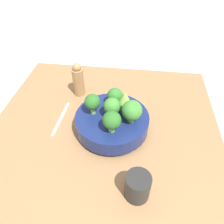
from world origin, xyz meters
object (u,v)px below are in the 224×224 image
Objects in this scene: bowl at (112,122)px; cup at (138,186)px; pepper_mill at (78,80)px; fork at (61,118)px.

bowl is 3.12× the size of cup.
pepper_mill is (-0.46, -0.28, 0.03)m from cup.
bowl is 0.27m from pepper_mill.
pepper_mill is (-0.21, -0.18, 0.03)m from bowl.
fork is (-0.03, -0.21, -0.04)m from bowl.
bowl is 1.42× the size of fork.
bowl is 0.27m from cup.
bowl is at bearing 81.39° from fork.
bowl is at bearing 40.52° from pepper_mill.
cup reaches higher than bowl.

